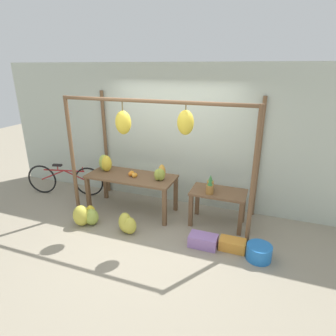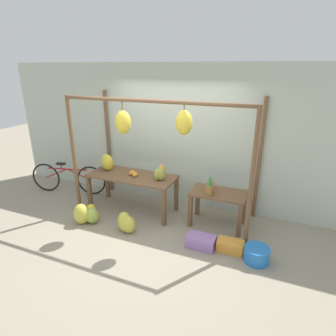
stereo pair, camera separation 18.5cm
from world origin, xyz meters
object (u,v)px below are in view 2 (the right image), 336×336
pineapple_cluster (210,186)px  banana_pile_ground_right (126,223)px  parked_bicycle (68,178)px  banana_pile_ground_left (87,214)px  banana_pile_on_table (107,162)px  blue_bucket (257,254)px  fruit_crate_purple (230,246)px  fruit_crate_white (201,241)px  papaya_pile (161,174)px  orange_pile (134,174)px

pineapple_cluster → banana_pile_ground_right: pineapple_cluster is taller
banana_pile_ground_right → parked_bicycle: 2.22m
banana_pile_ground_left → banana_pile_on_table: bearing=93.8°
banana_pile_on_table → pineapple_cluster: bearing=-1.7°
pineapple_cluster → blue_bucket: bearing=-37.0°
pineapple_cluster → banana_pile_on_table: bearing=178.3°
banana_pile_ground_left → fruit_crate_purple: bearing=3.6°
pineapple_cluster → fruit_crate_purple: bearing=-48.7°
fruit_crate_white → blue_bucket: bearing=-1.9°
banana_pile_ground_right → papaya_pile: 1.07m
orange_pile → banana_pile_ground_right: bearing=-72.9°
banana_pile_on_table → fruit_crate_white: (2.20, -0.73, -0.82)m
fruit_crate_purple → banana_pile_on_table: bearing=166.1°
banana_pile_on_table → papaya_pile: (1.21, -0.07, -0.04)m
orange_pile → fruit_crate_purple: size_ratio=0.47×
banana_pile_on_table → papaya_pile: bearing=-3.3°
pineapple_cluster → fruit_crate_purple: pineapple_cluster is taller
fruit_crate_white → parked_bicycle: size_ratio=0.26×
fruit_crate_white → papaya_pile: papaya_pile is taller
banana_pile_ground_left → fruit_crate_purple: (2.60, 0.16, -0.09)m
banana_pile_ground_left → fruit_crate_purple: size_ratio=1.19×
pineapple_cluster → banana_pile_ground_left: bearing=-160.0°
pineapple_cluster → blue_bucket: 1.33m
fruit_crate_purple → fruit_crate_white: bearing=-171.0°
orange_pile → banana_pile_ground_left: size_ratio=0.39×
orange_pile → parked_bicycle: bearing=174.2°
banana_pile_on_table → blue_bucket: 3.25m
parked_bicycle → fruit_crate_purple: bearing=-11.3°
orange_pile → blue_bucket: orange_pile is taller
banana_pile_on_table → banana_pile_ground_right: size_ratio=0.83×
fruit_crate_white → parked_bicycle: parked_bicycle is taller
orange_pile → blue_bucket: size_ratio=0.51×
banana_pile_ground_left → blue_bucket: 3.00m
banana_pile_ground_right → parked_bicycle: parked_bicycle is taller
fruit_crate_white → banana_pile_ground_right: bearing=-177.2°
blue_bucket → banana_pile_ground_right: bearing=-179.0°
banana_pile_on_table → blue_bucket: bearing=-14.0°
banana_pile_on_table → banana_pile_ground_right: bearing=-42.5°
orange_pile → blue_bucket: (2.41, -0.68, -0.67)m
banana_pile_ground_left → banana_pile_ground_right: 0.82m
parked_bicycle → blue_bucket: bearing=-11.6°
blue_bucket → papaya_pile: papaya_pile is taller
fruit_crate_white → blue_bucket: size_ratio=1.20×
orange_pile → banana_pile_ground_right: size_ratio=0.47×
parked_bicycle → fruit_crate_purple: (3.81, -0.76, -0.26)m
pineapple_cluster → papaya_pile: papaya_pile is taller
banana_pile_on_table → fruit_crate_white: size_ratio=0.74×
orange_pile → papaya_pile: size_ratio=0.63×
banana_pile_ground_right → fruit_crate_white: size_ratio=0.90×
banana_pile_ground_left → papaya_pile: 1.54m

